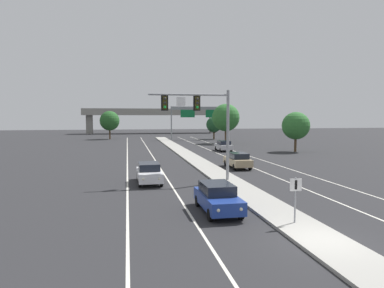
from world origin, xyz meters
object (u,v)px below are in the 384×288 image
object	(u,v)px
highway_sign_gantry	(200,112)
car_oncoming_blue	(218,197)
tree_far_left_c	(110,121)
car_receding_tan	(238,160)
tree_far_right_a	(226,118)
tree_far_right_c	(296,126)
tree_far_right_b	(214,125)
median_sign_post	(295,193)
overhead_signal_mast	(203,116)
car_oncoming_white	(149,173)
car_receding_silver	(224,146)

from	to	relation	value
highway_sign_gantry	car_oncoming_blue	bearing A→B (deg)	-100.95
highway_sign_gantry	tree_far_left_c	size ratio (longest dim) A/B	2.04
car_receding_tan	tree_far_left_c	distance (m)	50.96
car_receding_tan	tree_far_right_a	distance (m)	32.66
tree_far_right_a	tree_far_right_c	bearing A→B (deg)	-71.34
car_oncoming_blue	highway_sign_gantry	distance (m)	59.82
tree_far_right_b	tree_far_right_a	bearing A→B (deg)	-93.94
median_sign_post	car_oncoming_blue	distance (m)	4.35
tree_far_right_a	tree_far_left_c	world-z (taller)	tree_far_right_a
car_oncoming_blue	car_receding_tan	size ratio (longest dim) A/B	1.00
car_oncoming_blue	tree_far_right_c	distance (m)	35.83
median_sign_post	tree_far_right_b	size ratio (longest dim) A/B	0.43
median_sign_post	car_receding_tan	xyz separation A→B (m)	(3.15, 18.51, -0.77)
overhead_signal_mast	tree_far_left_c	bearing A→B (deg)	100.12
median_sign_post	overhead_signal_mast	bearing A→B (deg)	99.67
car_oncoming_white	tree_far_right_c	size ratio (longest dim) A/B	0.76
tree_far_right_b	tree_far_left_c	size ratio (longest dim) A/B	0.79
median_sign_post	tree_far_left_c	distance (m)	68.18
car_oncoming_blue	highway_sign_gantry	size ratio (longest dim) A/B	0.34
overhead_signal_mast	tree_far_left_c	distance (m)	56.34
car_oncoming_white	tree_far_right_c	bearing A→B (deg)	41.86
car_receding_tan	tree_far_right_b	size ratio (longest dim) A/B	0.87
overhead_signal_mast	tree_far_right_c	size ratio (longest dim) A/B	1.21
car_oncoming_white	car_receding_tan	world-z (taller)	same
car_oncoming_white	tree_far_right_b	world-z (taller)	tree_far_right_b
car_oncoming_white	car_receding_silver	xyz separation A→B (m)	(12.73, 23.56, 0.00)
overhead_signal_mast	car_oncoming_white	xyz separation A→B (m)	(-4.26, 0.48, -4.48)
highway_sign_gantry	tree_far_right_b	world-z (taller)	highway_sign_gantry
car_oncoming_blue	car_receding_tan	xyz separation A→B (m)	(6.20, 15.50, 0.00)
car_oncoming_blue	tree_far_right_a	distance (m)	49.16
car_oncoming_blue	car_receding_silver	distance (m)	34.03
car_receding_tan	car_receding_silver	size ratio (longest dim) A/B	1.00
car_oncoming_white	car_receding_tan	xyz separation A→B (m)	(9.39, 6.40, 0.00)
overhead_signal_mast	median_sign_post	world-z (taller)	overhead_signal_mast
car_receding_silver	tree_far_right_b	distance (m)	27.73
car_receding_silver	tree_far_right_a	size ratio (longest dim) A/B	0.58
car_receding_tan	car_receding_silver	bearing A→B (deg)	78.98
tree_far_left_c	tree_far_right_c	bearing A→B (deg)	-50.22
car_receding_tan	tree_far_left_c	size ratio (longest dim) A/B	0.69
tree_far_left_c	overhead_signal_mast	bearing A→B (deg)	-79.88
car_oncoming_white	car_receding_tan	bearing A→B (deg)	34.26
car_oncoming_white	tree_far_right_a	bearing A→B (deg)	65.59
highway_sign_gantry	tree_far_left_c	world-z (taller)	highway_sign_gantry
car_oncoming_white	tree_far_right_b	xyz separation A→B (m)	(18.05, 50.65, 2.55)
median_sign_post	car_oncoming_white	xyz separation A→B (m)	(-6.25, 12.11, -0.77)
tree_far_right_c	tree_far_left_c	distance (m)	44.73
car_receding_silver	highway_sign_gantry	world-z (taller)	highway_sign_gantry
overhead_signal_mast	tree_far_right_b	world-z (taller)	overhead_signal_mast
car_receding_tan	car_oncoming_blue	bearing A→B (deg)	-111.80
car_oncoming_blue	highway_sign_gantry	world-z (taller)	highway_sign_gantry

